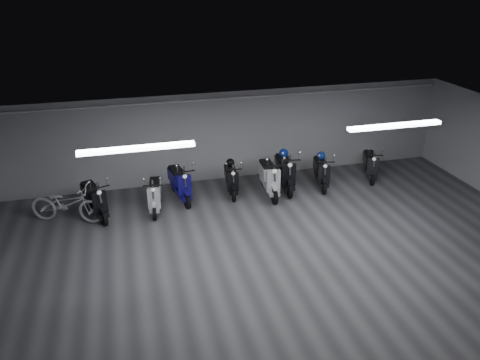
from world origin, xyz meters
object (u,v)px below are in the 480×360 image
object	(u,v)px
scooter_0	(94,194)
scooter_5	(231,174)
scooter_7	(285,166)
scooter_6	(269,172)
scooter_4	(180,178)
scooter_9	(371,160)
scooter_2	(154,190)
scooter_8	(322,167)
helmet_1	(284,153)
bicycle	(66,200)
helmet_2	(321,156)
helmet_0	(230,163)

from	to	relation	value
scooter_0	scooter_5	size ratio (longest dim) A/B	1.10
scooter_7	scooter_6	bearing A→B (deg)	-148.24
scooter_4	scooter_9	distance (m)	6.07
scooter_2	scooter_5	world-z (taller)	scooter_2
scooter_8	helmet_1	distance (m)	1.24
scooter_0	scooter_7	world-z (taller)	scooter_7
bicycle	helmet_2	distance (m)	7.45
helmet_0	helmet_2	distance (m)	2.82
scooter_4	helmet_2	size ratio (longest dim) A/B	7.19
scooter_9	scooter_6	bearing A→B (deg)	-154.68
scooter_0	helmet_2	distance (m)	6.74
bicycle	helmet_0	distance (m)	4.68
scooter_0	helmet_1	bearing A→B (deg)	-13.09
scooter_0	scooter_2	size ratio (longest dim) A/B	1.09
scooter_0	helmet_0	xyz separation A→B (m)	(3.91, 0.69, 0.21)
scooter_0	helmet_1	distance (m)	5.61
scooter_6	scooter_9	world-z (taller)	scooter_6
scooter_5	scooter_8	distance (m)	2.79
scooter_2	scooter_9	bearing A→B (deg)	11.47
helmet_0	scooter_2	bearing A→B (deg)	-162.47
scooter_2	scooter_4	bearing A→B (deg)	39.57
scooter_7	helmet_1	xyz separation A→B (m)	(0.03, 0.27, 0.31)
scooter_2	scooter_0	bearing A→B (deg)	-173.70
scooter_9	helmet_2	size ratio (longest dim) A/B	6.40
scooter_4	scooter_7	size ratio (longest dim) A/B	0.95
scooter_5	scooter_6	xyz separation A→B (m)	(1.06, -0.36, 0.10)
helmet_0	helmet_2	bearing A→B (deg)	-4.55
scooter_5	helmet_1	xyz separation A→B (m)	(1.68, 0.18, 0.43)
scooter_8	scooter_0	bearing A→B (deg)	-163.99
scooter_2	bicycle	xyz separation A→B (m)	(-2.29, -0.06, 0.02)
scooter_0	scooter_9	distance (m)	8.43
scooter_7	helmet_2	xyz separation A→B (m)	(1.19, 0.09, 0.19)
scooter_0	scooter_6	distance (m)	4.94
scooter_8	helmet_2	size ratio (longest dim) A/B	6.64
scooter_6	scooter_7	xyz separation A→B (m)	(0.59, 0.27, 0.01)
helmet_0	helmet_1	bearing A→B (deg)	-1.64
scooter_0	scooter_4	size ratio (longest dim) A/B	0.98
scooter_8	helmet_1	xyz separation A→B (m)	(-1.10, 0.41, 0.41)
scooter_5	helmet_0	size ratio (longest dim) A/B	6.45
scooter_4	scooter_5	size ratio (longest dim) A/B	1.12
scooter_8	scooter_5	bearing A→B (deg)	-170.71
helmet_0	scooter_7	bearing A→B (deg)	-11.03
scooter_6	bicycle	size ratio (longest dim) A/B	0.98
scooter_5	scooter_9	xyz separation A→B (m)	(4.54, -0.05, -0.00)
scooter_6	helmet_0	size ratio (longest dim) A/B	7.53
scooter_2	scooter_5	distance (m)	2.34
scooter_6	scooter_7	size ratio (longest dim) A/B	0.98
scooter_9	bicycle	xyz separation A→B (m)	(-9.12, -0.51, 0.02)
scooter_7	bicycle	bearing A→B (deg)	-168.62
bicycle	helmet_1	size ratio (longest dim) A/B	6.93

